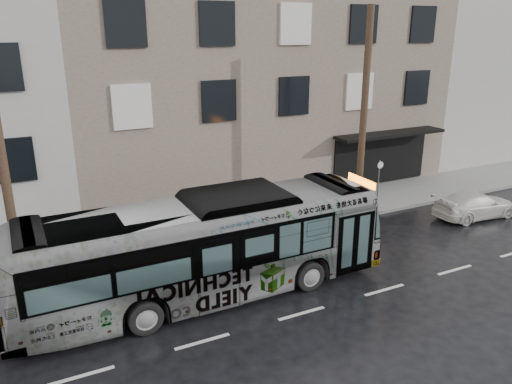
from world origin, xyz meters
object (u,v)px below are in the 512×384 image
utility_pole_rear (0,150)px  bus (205,248)px  white_sedan (475,205)px  sign_post (378,186)px  dark_sedan (5,309)px  utility_pole_front (364,116)px

utility_pole_rear → bus: 7.02m
bus → white_sedan: size_ratio=2.94×
utility_pole_rear → bus: utility_pole_rear is taller
sign_post → white_sedan: size_ratio=0.59×
bus → dark_sedan: bus is taller
utility_pole_rear → utility_pole_front: bearing=0.0°
sign_post → bus: (-9.78, -3.47, 0.31)m
utility_pole_front → white_sedan: size_ratio=2.21×
bus → utility_pole_rear: bearing=56.4°
utility_pole_front → bus: utility_pole_front is taller
white_sedan → dark_sedan: bearing=95.8°
utility_pole_front → white_sedan: 6.73m
utility_pole_rear → sign_post: 15.46m
utility_pole_rear → dark_sedan: (-0.47, -2.85, -3.92)m
sign_post → dark_sedan: bearing=-169.6°
white_sedan → dark_sedan: 19.31m
utility_pole_front → sign_post: utility_pole_front is taller
sign_post → dark_sedan: (-15.57, -2.85, -0.62)m
bus → white_sedan: bearing=-85.8°
utility_pole_rear → white_sedan: size_ratio=2.21×
utility_pole_front → bus: (-8.68, -3.47, -2.99)m
utility_pole_rear → white_sedan: bearing=-7.1°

